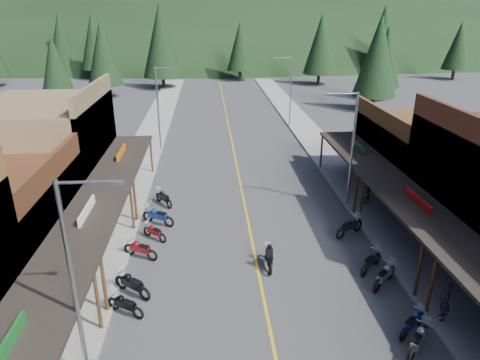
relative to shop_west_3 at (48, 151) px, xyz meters
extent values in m
plane|color=#38383A|center=(13.78, -11.30, -3.52)|extent=(220.00, 220.00, 0.00)
cube|color=gold|center=(13.78, 8.70, -3.51)|extent=(0.15, 90.00, 0.01)
cube|color=gray|center=(5.08, 8.70, -3.44)|extent=(3.40, 94.00, 0.15)
cube|color=gray|center=(22.48, 8.70, -3.44)|extent=(3.40, 94.00, 0.15)
cube|color=black|center=(5.08, -19.20, -0.52)|extent=(3.20, 10.20, 0.18)
cylinder|color=#472D19|center=(6.58, -14.70, -2.02)|extent=(0.16, 0.16, 3.00)
cube|color=#14591E|center=(5.08, -19.20, -0.32)|extent=(0.12, 3.00, 0.70)
cube|color=#3F2111|center=(3.63, -9.60, -0.42)|extent=(0.30, 9.00, 6.20)
cube|color=black|center=(5.08, -9.60, -0.52)|extent=(3.20, 9.00, 0.18)
cylinder|color=#472D19|center=(6.58, -13.50, -2.02)|extent=(0.16, 0.16, 3.00)
cylinder|color=#472D19|center=(6.58, -5.70, -2.02)|extent=(0.16, 0.16, 3.00)
cube|color=silver|center=(5.08, -9.60, -0.32)|extent=(0.12, 3.00, 0.70)
cube|color=brown|center=(-0.22, 0.00, -0.02)|extent=(8.00, 10.20, 7.00)
cube|color=brown|center=(3.63, 0.00, 0.58)|extent=(0.30, 10.20, 8.20)
cube|color=black|center=(5.08, 0.00, -0.52)|extent=(3.20, 10.20, 0.18)
cylinder|color=#472D19|center=(6.58, -4.50, -2.02)|extent=(0.16, 0.16, 3.00)
cylinder|color=#472D19|center=(6.58, 4.50, -2.02)|extent=(0.16, 0.16, 3.00)
cube|color=#CC590C|center=(5.08, 0.00, -0.32)|extent=(0.12, 3.00, 0.70)
cylinder|color=#472D19|center=(20.98, -14.70, -2.02)|extent=(0.16, 0.16, 3.00)
cube|color=#562B19|center=(23.93, -9.60, 0.58)|extent=(0.30, 9.00, 8.20)
cube|color=black|center=(22.48, -9.60, -0.52)|extent=(3.20, 9.00, 0.18)
cylinder|color=#472D19|center=(20.98, -13.50, -2.02)|extent=(0.16, 0.16, 3.00)
cylinder|color=#472D19|center=(20.98, -5.70, -2.02)|extent=(0.16, 0.16, 3.00)
cube|color=#B2140F|center=(22.48, -9.60, -0.32)|extent=(0.12, 3.00, 0.70)
cube|color=#4C2D16|center=(27.78, 0.00, -1.02)|extent=(8.00, 10.20, 5.00)
cube|color=#4C2D16|center=(23.93, 0.00, -0.42)|extent=(0.30, 10.20, 6.20)
cube|color=black|center=(22.48, 0.00, -0.52)|extent=(3.20, 10.20, 0.18)
cylinder|color=#472D19|center=(20.98, -4.50, -2.02)|extent=(0.16, 0.16, 3.00)
cylinder|color=#472D19|center=(20.98, 4.50, -2.02)|extent=(0.16, 0.16, 3.00)
cube|color=#14591E|center=(22.48, 0.00, -0.32)|extent=(0.12, 3.00, 0.70)
cylinder|color=gray|center=(6.68, -17.30, 0.48)|extent=(0.16, 0.16, 8.00)
cylinder|color=gray|center=(7.68, -17.30, 4.38)|extent=(2.00, 0.10, 0.10)
cube|color=gray|center=(8.58, -17.30, 4.33)|extent=(0.35, 0.18, 0.12)
cylinder|color=gray|center=(6.68, 10.70, 0.48)|extent=(0.16, 0.16, 8.00)
cylinder|color=gray|center=(7.68, 10.70, 4.38)|extent=(2.00, 0.10, 0.10)
cube|color=gray|center=(8.58, 10.70, 4.33)|extent=(0.35, 0.18, 0.12)
cylinder|color=gray|center=(20.88, -3.30, 0.48)|extent=(0.16, 0.16, 8.00)
cylinder|color=gray|center=(19.88, -3.30, 4.38)|extent=(2.00, 0.10, 0.10)
cube|color=gray|center=(18.98, -3.30, 4.33)|extent=(0.35, 0.18, 0.12)
cylinder|color=gray|center=(20.88, 18.70, 0.48)|extent=(0.16, 0.16, 8.00)
cylinder|color=gray|center=(19.88, 18.70, 4.38)|extent=(2.00, 0.10, 0.10)
cube|color=gray|center=(18.98, 18.70, 4.33)|extent=(0.35, 0.18, 0.12)
ellipsoid|color=black|center=(13.78, 123.70, -3.52)|extent=(310.00, 140.00, 60.00)
cylinder|color=black|center=(-10.22, 58.70, -2.52)|extent=(0.60, 0.60, 2.00)
cone|color=black|center=(-10.22, 58.70, 3.73)|extent=(5.88, 5.88, 10.50)
cylinder|color=black|center=(3.78, 46.70, -2.52)|extent=(0.60, 0.60, 2.00)
cone|color=black|center=(3.78, 46.70, 4.48)|extent=(6.72, 6.72, 12.00)
cylinder|color=black|center=(17.78, 54.70, -2.52)|extent=(0.60, 0.60, 2.00)
cone|color=black|center=(17.78, 54.70, 2.98)|extent=(5.04, 5.04, 9.00)
cylinder|color=black|center=(31.78, 48.70, -2.52)|extent=(0.60, 0.60, 2.00)
cone|color=black|center=(31.78, 48.70, 3.73)|extent=(5.88, 5.88, 10.50)
cylinder|color=black|center=(47.78, 60.70, -2.52)|extent=(0.60, 0.60, 2.00)
cone|color=black|center=(47.78, 60.70, 4.48)|extent=(6.72, 6.72, 12.00)
cylinder|color=black|center=(59.78, 52.70, -2.52)|extent=(0.60, 0.60, 2.00)
cone|color=black|center=(59.78, 52.70, 2.98)|extent=(5.04, 5.04, 9.00)
cylinder|color=black|center=(-18.22, 64.70, -2.52)|extent=(0.60, 0.60, 2.00)
cone|color=black|center=(-18.22, 64.70, 3.73)|extent=(5.88, 5.88, 10.50)
cylinder|color=black|center=(-8.22, 28.70, -2.52)|extent=(0.60, 0.60, 2.00)
cone|color=black|center=(-8.22, 28.70, 2.48)|extent=(4.48, 4.48, 8.00)
cylinder|color=black|center=(37.78, 33.70, -2.52)|extent=(0.60, 0.60, 2.00)
cone|color=black|center=(37.78, 33.70, 2.88)|extent=(4.93, 4.93, 8.80)
cylinder|color=black|center=(-4.22, 38.70, -2.52)|extent=(0.60, 0.60, 2.00)
cone|color=black|center=(-4.22, 38.70, 3.28)|extent=(5.38, 5.38, 9.60)
cylinder|color=black|center=(33.78, 26.70, -2.52)|extent=(0.60, 0.60, 2.00)
cone|color=black|center=(33.78, 26.70, 3.68)|extent=(5.82, 5.82, 10.40)
imported|color=#281D2C|center=(21.39, -15.24, -2.45)|extent=(0.60, 0.76, 1.83)
imported|color=brown|center=(22.19, -3.14, -2.57)|extent=(0.89, 0.76, 1.60)
camera|label=1|loc=(11.39, -29.76, 9.28)|focal=32.00mm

